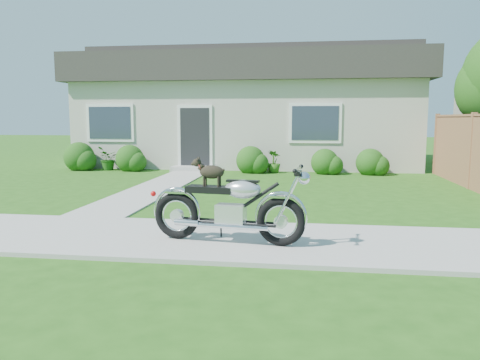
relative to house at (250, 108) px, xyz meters
name	(u,v)px	position (x,y,z in m)	size (l,w,h in m)	color
ground	(153,237)	(0.00, -11.99, -2.16)	(80.00, 80.00, 0.00)	#235114
sidewalk	(153,236)	(0.00, -11.99, -2.14)	(24.00, 2.20, 0.04)	#9E9B93
walkway	(159,186)	(-1.50, -6.99, -2.14)	(1.20, 8.00, 0.03)	#9E9B93
house	(250,108)	(0.00, 0.00, 0.00)	(12.60, 7.03, 4.50)	beige
fence	(472,151)	(6.30, -6.24, -1.22)	(0.12, 6.62, 1.90)	#8E5E40
shrub_row	(208,160)	(-0.94, -3.49, -1.76)	(10.63, 1.03, 1.03)	#204C14
potted_plant_left	(108,158)	(-4.43, -3.44, -1.76)	(0.72, 0.63, 0.80)	#205316
potted_plant_right	(274,162)	(1.21, -3.44, -1.79)	(0.41, 0.41, 0.73)	#30651B
motorcycle_with_dog	(230,206)	(1.21, -12.25, -1.61)	(2.22, 0.62, 1.16)	black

